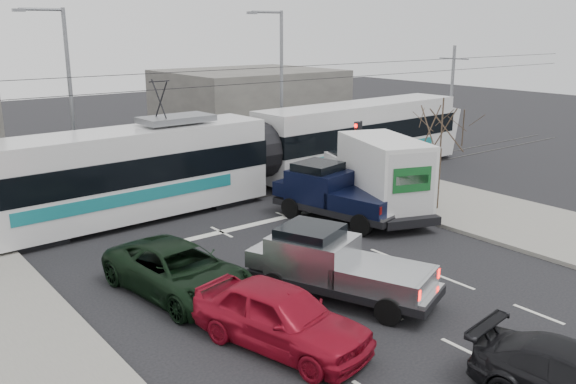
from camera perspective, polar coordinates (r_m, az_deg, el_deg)
ground at (r=21.63m, az=6.15°, el=-6.93°), size 120.00×120.00×0.00m
sidewalk_right at (r=28.29m, az=19.43°, el=-2.21°), size 6.00×60.00×0.15m
rails at (r=29.22m, az=-7.55°, el=-1.04°), size 60.00×1.60×0.03m
building_right at (r=46.66m, az=-3.67°, el=8.26°), size 12.00×10.00×5.00m
bare_tree at (r=27.74m, az=14.19°, el=5.77°), size 2.40×2.40×5.00m
traffic_signal at (r=29.71m, az=6.63°, el=4.67°), size 0.44×0.44×3.60m
street_lamp_near at (r=35.59m, az=-0.85°, el=10.36°), size 2.38×0.25×9.00m
street_lamp_far at (r=32.02m, az=-20.01°, el=8.91°), size 2.38×0.25×9.00m
catenary at (r=28.39m, az=-7.82°, el=6.48°), size 60.00×0.20×7.00m
tram at (r=30.38m, az=-2.99°, el=3.72°), size 28.81×4.13×5.86m
silver_pickup at (r=18.96m, az=4.12°, el=-6.68°), size 4.05×6.20×2.14m
box_truck at (r=27.28m, az=8.39°, el=1.51°), size 4.63×7.42×3.51m
navy_pickup at (r=26.33m, az=4.11°, el=-0.08°), size 3.26×6.07×2.43m
green_car at (r=19.40m, az=-10.13°, el=-7.26°), size 3.28×5.92×1.57m
red_car at (r=16.12m, az=-0.70°, el=-11.55°), size 3.24×5.39×1.72m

